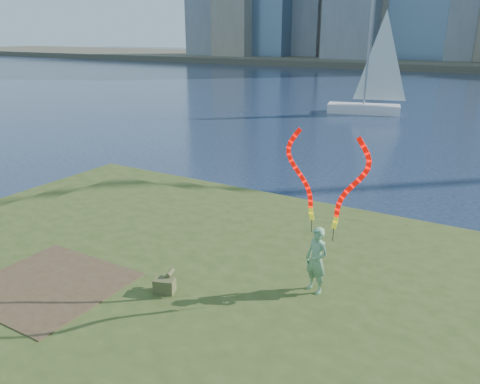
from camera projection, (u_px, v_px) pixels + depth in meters
The scene contains 6 objects.
ground at pixel (207, 279), 12.59m from camera, with size 320.00×320.00×0.00m, color #1A2741.
grassy_knoll at pixel (150, 310), 10.61m from camera, with size 20.00×18.00×0.80m.
dirt_patch at pixel (49, 284), 10.76m from camera, with size 3.20×3.00×0.02m, color #47331E.
woman_with_ribbons at pixel (319, 232), 10.07m from camera, with size 1.89×0.72×3.92m.
canvas_bag at pixel (165, 285), 10.43m from camera, with size 0.52×0.59×0.43m.
sailboat at pixel (369, 94), 37.68m from camera, with size 6.09×3.18×9.17m.
Camera 1 is at (6.40, -9.17, 6.32)m, focal length 35.00 mm.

